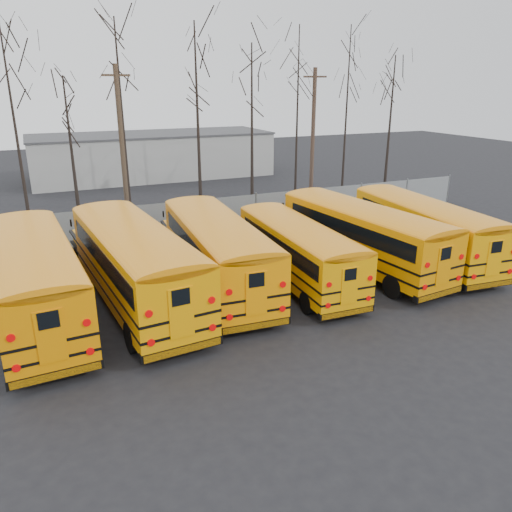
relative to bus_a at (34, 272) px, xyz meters
name	(u,v)px	position (x,y,z in m)	size (l,w,h in m)	color
ground	(286,309)	(9.11, -3.00, -1.94)	(120.00, 120.00, 0.00)	black
fence	(196,216)	(9.11, 9.00, -0.94)	(40.00, 0.04, 2.00)	gray
distant_building	(153,156)	(11.11, 29.00, 0.06)	(22.00, 8.00, 4.00)	#A5A4A0
bus_a	(34,272)	(0.00, 0.00, 0.00)	(3.43, 11.97, 3.31)	black
bus_b	(133,258)	(3.68, 0.02, 0.05)	(3.84, 12.33, 3.40)	black
bus_c	(216,246)	(7.34, 0.37, -0.04)	(3.40, 11.70, 3.23)	black
bus_d	(296,247)	(10.82, -0.54, -0.26)	(2.75, 10.32, 2.86)	black
bus_e	(359,231)	(14.50, -0.15, -0.05)	(3.82, 11.70, 3.22)	black
bus_f	(422,225)	(18.16, -0.37, -0.11)	(3.51, 11.33, 3.12)	black
utility_pole_left	(122,145)	(5.69, 12.72, 3.05)	(1.73, 0.39, 9.71)	#453527
utility_pole_right	(313,134)	(20.17, 14.27, 3.05)	(1.69, 0.61, 9.70)	#463327
tree_2	(16,134)	(-0.12, 11.82, 4.03)	(0.26, 0.26, 11.93)	black
tree_3	(72,155)	(2.74, 13.14, 2.59)	(0.26, 0.26, 9.05)	black
tree_4	(123,124)	(6.00, 13.61, 4.24)	(0.26, 0.26, 12.35)	black
tree_5	(198,124)	(10.55, 12.46, 4.17)	(0.26, 0.26, 12.21)	black
tree_6	(252,130)	(14.66, 13.19, 3.63)	(0.26, 0.26, 11.14)	black
tree_7	(297,117)	(18.89, 14.49, 4.33)	(0.26, 0.26, 12.54)	black
tree_8	(346,114)	(23.28, 14.60, 4.42)	(0.26, 0.26, 12.72)	black
tree_9	(390,127)	(26.72, 13.55, 3.38)	(0.26, 0.26, 10.64)	black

